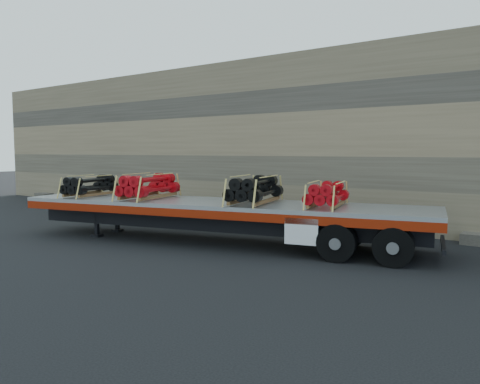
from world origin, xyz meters
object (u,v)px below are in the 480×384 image
Objects in this scene: bundle_midfront at (149,187)px; bundle_midrear at (255,190)px; trailer at (217,222)px; bundle_front at (90,186)px; bundle_rear at (327,195)px.

bundle_midfront is 1.00× the size of bundle_midrear.
bundle_front is at bearing 180.00° from trailer.
trailer is at bearing -0.00° from bundle_midfront.
bundle_front is 8.74m from bundle_rear.
trailer is 5.90× the size of bundle_midfront.
bundle_rear is at bearing 0.00° from bundle_front.
bundle_front is 1.03× the size of bundle_rear.
bundle_front reaches higher than trailer.
bundle_midrear is at bearing 0.00° from bundle_front.
bundle_rear is (6.04, 1.49, -0.06)m from bundle_midfront.
trailer is at bearing 0.00° from bundle_front.
trailer is at bearing -180.00° from bundle_rear.
bundle_midrear is (1.26, 0.31, 1.10)m from trailer.
trailer is 5.88× the size of bundle_midrear.
bundle_rear reaches higher than trailer.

